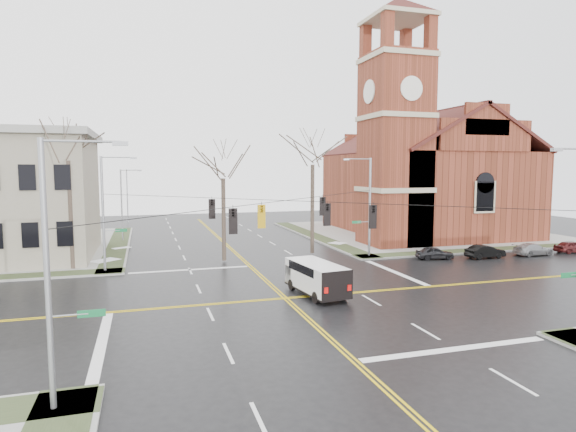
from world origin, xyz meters
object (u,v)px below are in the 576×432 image
object	(u,v)px
parked_car_b	(485,252)
cargo_van	(315,275)
parked_car_d	(572,247)
parked_car_a	(435,253)
parked_car_c	(533,249)
signal_pole_ne	(368,204)
tree_nw_near	(223,173)
streetlight_north_a	(123,202)
signal_pole_sw	(53,267)
tree_ne	(313,159)
signal_pole_nw	(105,210)
streetlight_north_b	(128,193)
church	(419,167)
tree_nw_far	(68,153)

from	to	relation	value
parked_car_b	cargo_van	bearing A→B (deg)	108.38
parked_car_d	parked_car_a	bearing A→B (deg)	86.72
cargo_van	parked_car_c	world-z (taller)	cargo_van
signal_pole_ne	tree_nw_near	bearing A→B (deg)	173.64
parked_car_c	streetlight_north_a	bearing A→B (deg)	60.36
signal_pole_sw	tree_ne	xyz separation A→B (m)	(18.20, 25.76, 4.16)
signal_pole_nw	streetlight_north_a	world-z (taller)	signal_pole_nw
signal_pole_ne	parked_car_a	world-z (taller)	signal_pole_ne
signal_pole_ne	signal_pole_nw	xyz separation A→B (m)	(-22.64, 0.00, 0.00)
streetlight_north_a	tree_ne	distance (m)	22.75
streetlight_north_b	parked_car_c	bearing A→B (deg)	-47.06
signal_pole_ne	parked_car_b	distance (m)	11.57
signal_pole_ne	parked_car_d	xyz separation A→B (m)	(20.14, -3.63, -4.36)
tree_ne	church	bearing A→B (deg)	30.46
signal_pole_sw	cargo_van	distance (m)	18.37
church	tree_nw_far	size ratio (longest dim) A/B	2.12
tree_nw_near	tree_ne	world-z (taller)	tree_ne
church	streetlight_north_b	distance (m)	42.53
tree_nw_near	parked_car_a	bearing A→B (deg)	-12.80
streetlight_north_a	tree_ne	world-z (taller)	tree_ne
tree_nw_near	tree_ne	xyz separation A→B (m)	(8.67, 1.30, 1.29)
streetlight_north_b	tree_nw_far	distance (m)	35.43
church	parked_car_d	bearing A→B (deg)	-68.39
parked_car_b	parked_car_c	distance (m)	5.34
signal_pole_ne	streetlight_north_a	bearing A→B (deg)	143.10
tree_ne	streetlight_north_a	bearing A→B (deg)	141.93
signal_pole_sw	cargo_van	bearing A→B (deg)	41.55
signal_pole_ne	tree_nw_near	world-z (taller)	tree_nw_near
parked_car_c	tree_nw_far	xyz separation A→B (m)	(-40.80, 5.28, 8.81)
parked_car_a	parked_car_c	world-z (taller)	parked_car_a
signal_pole_ne	tree_nw_far	world-z (taller)	tree_nw_far
cargo_van	parked_car_a	xyz separation A→B (m)	(14.55, 8.33, -0.66)
tree_nw_near	streetlight_north_a	bearing A→B (deg)	120.53
signal_pole_ne	parked_car_c	world-z (taller)	signal_pole_ne
parked_car_a	tree_nw_far	xyz separation A→B (m)	(-30.74, 4.32, 8.81)
church	parked_car_b	xyz separation A→B (m)	(-3.35, -16.91, -7.82)
streetlight_north_b	tree_ne	bearing A→B (deg)	-62.54
signal_pole_ne	parked_car_c	bearing A→B (deg)	-13.47
tree_nw_far	parked_car_b	bearing A→B (deg)	-8.35
signal_pole_nw	parked_car_d	bearing A→B (deg)	-4.84
tree_nw_far	tree_ne	distance (m)	20.96
signal_pole_nw	parked_car_c	size ratio (longest dim) A/B	2.31
parked_car_c	parked_car_b	bearing A→B (deg)	87.92
church	streetlight_north_a	bearing A→B (deg)	174.81
streetlight_north_a	parked_car_c	size ratio (longest dim) A/B	2.05
signal_pole_ne	parked_car_a	bearing A→B (deg)	-27.00
streetlight_north_b	tree_nw_near	xyz separation A→B (m)	(8.87, -35.04, 3.34)
church	parked_car_b	bearing A→B (deg)	-101.22
signal_pole_sw	tree_nw_near	world-z (taller)	tree_nw_near
signal_pole_nw	signal_pole_sw	world-z (taller)	same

